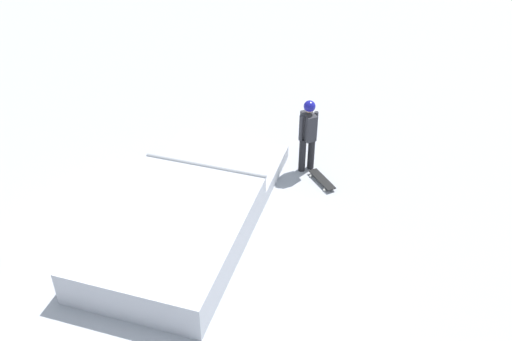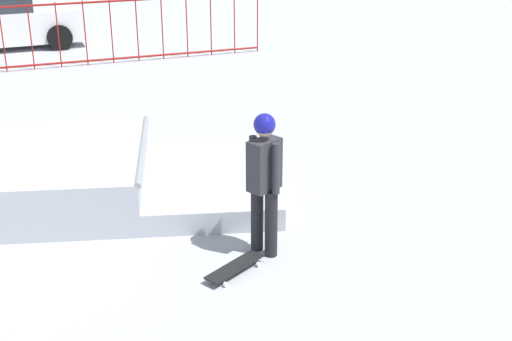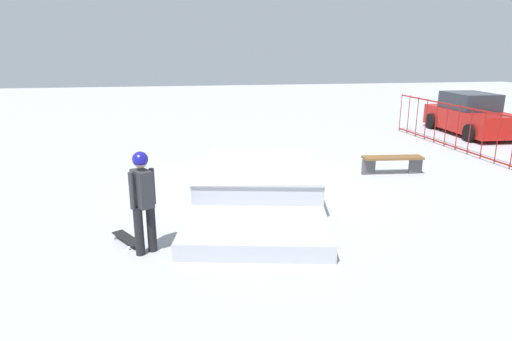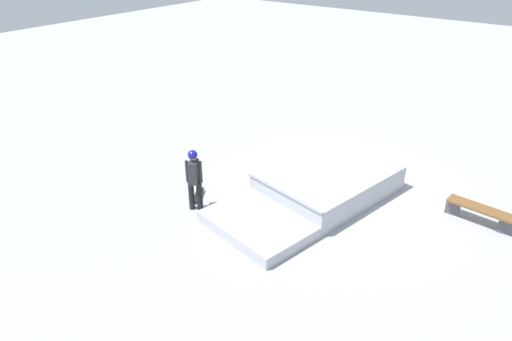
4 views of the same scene
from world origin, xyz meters
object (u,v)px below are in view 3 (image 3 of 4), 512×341
at_px(skateboard, 127,238).
at_px(park_bench, 393,161).
at_px(skate_ramp, 259,185).
at_px(skater, 143,195).
at_px(parked_car_red, 470,116).

bearing_deg(skateboard, park_bench, -96.31).
height_order(skate_ramp, park_bench, skate_ramp).
relative_size(skater, park_bench, 1.04).
xyz_separation_m(skater, skateboard, (-0.46, -0.36, -0.93)).
bearing_deg(skate_ramp, park_bench, 120.87).
bearing_deg(skateboard, skater, -174.90).
distance_m(skate_ramp, parked_car_red, 11.33).
distance_m(park_bench, parked_car_red, 7.39).
bearing_deg(parked_car_red, skateboard, -54.39).
bearing_deg(skate_ramp, skater, -32.77).
bearing_deg(parked_car_red, park_bench, -47.35).
height_order(skate_ramp, parked_car_red, parked_car_red).
distance_m(skate_ramp, park_bench, 4.12).
bearing_deg(skater, skateboard, 7.92).
relative_size(skate_ramp, skateboard, 7.45).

